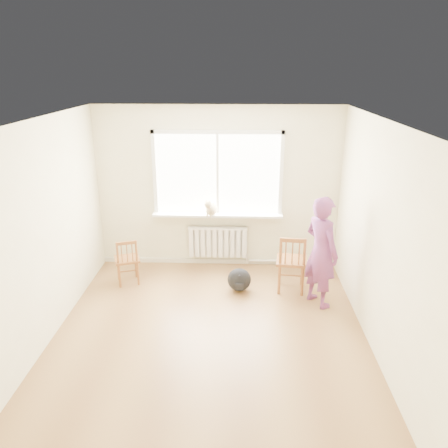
# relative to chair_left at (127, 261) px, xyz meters

# --- Properties ---
(floor) EXTENTS (4.50, 4.50, 0.00)m
(floor) POSITION_rel_chair_left_xyz_m (1.38, -1.44, -0.38)
(floor) COLOR olive
(floor) RESTS_ON ground
(ceiling) EXTENTS (4.50, 4.50, 0.00)m
(ceiling) POSITION_rel_chair_left_xyz_m (1.38, -1.44, 2.32)
(ceiling) COLOR white
(ceiling) RESTS_ON back_wall
(back_wall) EXTENTS (4.00, 0.01, 2.70)m
(back_wall) POSITION_rel_chair_left_xyz_m (1.38, 0.81, 0.97)
(back_wall) COLOR beige
(back_wall) RESTS_ON ground
(window) EXTENTS (2.12, 0.05, 1.42)m
(window) POSITION_rel_chair_left_xyz_m (1.38, 0.79, 1.28)
(window) COLOR white
(window) RESTS_ON back_wall
(windowsill) EXTENTS (2.15, 0.22, 0.04)m
(windowsill) POSITION_rel_chair_left_xyz_m (1.38, 0.70, 0.55)
(windowsill) COLOR white
(windowsill) RESTS_ON back_wall
(radiator) EXTENTS (1.00, 0.12, 0.55)m
(radiator) POSITION_rel_chair_left_xyz_m (1.38, 0.72, 0.06)
(radiator) COLOR white
(radiator) RESTS_ON back_wall
(heating_pipe) EXTENTS (1.40, 0.04, 0.04)m
(heating_pipe) POSITION_rel_chair_left_xyz_m (2.63, 0.75, -0.30)
(heating_pipe) COLOR silver
(heating_pipe) RESTS_ON back_wall
(baseboard) EXTENTS (4.00, 0.03, 0.08)m
(baseboard) POSITION_rel_chair_left_xyz_m (1.38, 0.80, -0.34)
(baseboard) COLOR beige
(baseboard) RESTS_ON ground
(chair_left) EXTENTS (0.47, 0.46, 0.76)m
(chair_left) POSITION_rel_chair_left_xyz_m (0.00, 0.00, 0.00)
(chair_left) COLOR brown
(chair_left) RESTS_ON floor
(chair_right) EXTENTS (0.50, 0.48, 0.92)m
(chair_right) POSITION_rel_chair_left_xyz_m (2.54, -0.15, 0.08)
(chair_right) COLOR brown
(chair_right) RESTS_ON floor
(person) EXTENTS (0.64, 0.71, 1.62)m
(person) POSITION_rel_chair_left_xyz_m (2.90, -0.50, 0.43)
(person) COLOR #CD4459
(person) RESTS_ON floor
(cat) EXTENTS (0.28, 0.43, 0.30)m
(cat) POSITION_rel_chair_left_xyz_m (1.28, 0.62, 0.69)
(cat) COLOR #CBB48A
(cat) RESTS_ON windowsill
(backpack) EXTENTS (0.42, 0.35, 0.36)m
(backpack) POSITION_rel_chair_left_xyz_m (1.76, -0.17, -0.20)
(backpack) COLOR black
(backpack) RESTS_ON floor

